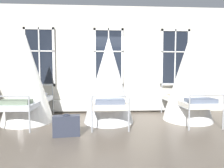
{
  "coord_description": "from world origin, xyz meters",
  "views": [
    {
      "loc": [
        -0.24,
        -4.83,
        1.38
      ],
      "look_at": [
        0.05,
        0.22,
        1.03
      ],
      "focal_mm": 29.76,
      "sensor_mm": 36.0,
      "label": 1
    }
  ],
  "objects_px": {
    "cot_first": "(27,80)",
    "cot_third": "(188,81)",
    "suitcase_dark": "(67,126)",
    "cot_second": "(109,81)"
  },
  "relations": [
    {
      "from": "cot_second",
      "to": "suitcase_dark",
      "type": "bearing_deg",
      "value": 139.72
    },
    {
      "from": "cot_second",
      "to": "suitcase_dark",
      "type": "height_order",
      "value": "cot_second"
    },
    {
      "from": "cot_first",
      "to": "cot_third",
      "type": "height_order",
      "value": "cot_first"
    },
    {
      "from": "cot_first",
      "to": "cot_second",
      "type": "bearing_deg",
      "value": -90.42
    },
    {
      "from": "cot_first",
      "to": "cot_third",
      "type": "distance_m",
      "value": 4.43
    },
    {
      "from": "cot_first",
      "to": "cot_third",
      "type": "bearing_deg",
      "value": -89.25
    },
    {
      "from": "cot_second",
      "to": "suitcase_dark",
      "type": "distance_m",
      "value": 1.71
    },
    {
      "from": "cot_first",
      "to": "suitcase_dark",
      "type": "xyz_separation_m",
      "value": [
        1.26,
        -1.18,
        -0.91
      ]
    },
    {
      "from": "suitcase_dark",
      "to": "cot_third",
      "type": "bearing_deg",
      "value": 13.52
    },
    {
      "from": "cot_first",
      "to": "cot_second",
      "type": "height_order",
      "value": "cot_first"
    }
  ]
}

